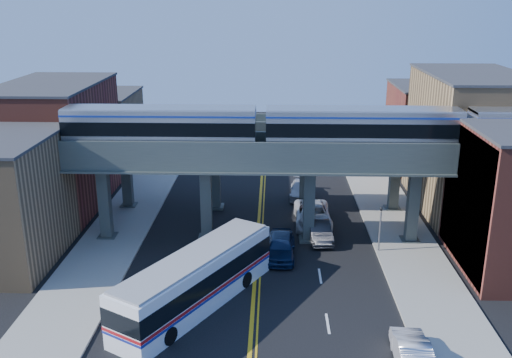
% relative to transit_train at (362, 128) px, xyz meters
% --- Properties ---
extents(ground, '(120.00, 120.00, 0.00)m').
position_rel_transit_train_xyz_m(ground, '(-7.77, -8.00, -9.15)').
color(ground, black).
rests_on(ground, ground).
extents(sidewalk_west, '(5.00, 70.00, 0.16)m').
position_rel_transit_train_xyz_m(sidewalk_west, '(-19.27, 2.00, -9.07)').
color(sidewalk_west, gray).
rests_on(sidewalk_west, ground).
extents(sidewalk_east, '(5.00, 70.00, 0.16)m').
position_rel_transit_train_xyz_m(sidewalk_east, '(3.73, 2.00, -9.07)').
color(sidewalk_east, gray).
rests_on(sidewalk_east, ground).
extents(building_west_b, '(8.00, 14.00, 11.00)m').
position_rel_transit_train_xyz_m(building_west_b, '(-26.27, 8.00, -3.65)').
color(building_west_b, brown).
rests_on(building_west_b, ground).
extents(building_west_c, '(8.00, 10.00, 8.00)m').
position_rel_transit_train_xyz_m(building_west_c, '(-26.27, 21.00, -5.15)').
color(building_west_c, olive).
rests_on(building_west_c, ground).
extents(building_east_b, '(8.00, 14.00, 12.00)m').
position_rel_transit_train_xyz_m(building_east_b, '(10.73, 8.00, -3.15)').
color(building_east_b, olive).
rests_on(building_east_b, ground).
extents(building_east_c, '(8.00, 10.00, 9.00)m').
position_rel_transit_train_xyz_m(building_east_c, '(10.73, 21.00, -4.65)').
color(building_east_c, brown).
rests_on(building_east_c, ground).
extents(mural_panel, '(0.10, 9.50, 9.50)m').
position_rel_transit_train_xyz_m(mural_panel, '(6.78, -4.00, -4.40)').
color(mural_panel, teal).
rests_on(mural_panel, ground).
extents(elevated_viaduct_near, '(52.00, 3.60, 7.40)m').
position_rel_transit_train_xyz_m(elevated_viaduct_near, '(-7.77, 0.00, -2.68)').
color(elevated_viaduct_near, '#424D4B').
rests_on(elevated_viaduct_near, ground).
extents(elevated_viaduct_far, '(52.00, 3.60, 7.40)m').
position_rel_transit_train_xyz_m(elevated_viaduct_far, '(-7.77, 7.00, -2.68)').
color(elevated_viaduct_far, '#424D4B').
rests_on(elevated_viaduct_far, ground).
extents(transit_train, '(44.37, 2.78, 3.23)m').
position_rel_transit_train_xyz_m(transit_train, '(0.00, 0.00, 0.00)').
color(transit_train, black).
rests_on(transit_train, elevated_viaduct_near).
extents(stop_sign, '(0.76, 0.09, 2.63)m').
position_rel_transit_train_xyz_m(stop_sign, '(-7.47, -5.00, -7.39)').
color(stop_sign, slate).
rests_on(stop_sign, ground).
extents(traffic_signal, '(0.15, 0.18, 4.10)m').
position_rel_transit_train_xyz_m(traffic_signal, '(1.43, -2.00, -6.85)').
color(traffic_signal, slate).
rests_on(traffic_signal, ground).
extents(transit_bus, '(9.02, 12.62, 3.34)m').
position_rel_transit_train_xyz_m(transit_bus, '(-11.29, -10.13, -7.44)').
color(transit_bus, white).
rests_on(transit_bus, ground).
extents(car_lane_a, '(2.27, 5.22, 1.75)m').
position_rel_transit_train_xyz_m(car_lane_a, '(-5.97, -3.00, -8.28)').
color(car_lane_a, '#111F40').
rests_on(car_lane_a, ground).
extents(car_lane_b, '(2.03, 4.85, 1.56)m').
position_rel_transit_train_xyz_m(car_lane_b, '(-2.89, 0.28, -8.37)').
color(car_lane_b, '#2A2A2C').
rests_on(car_lane_b, ground).
extents(car_lane_c, '(3.00, 6.42, 1.78)m').
position_rel_transit_train_xyz_m(car_lane_c, '(-3.21, 3.19, -8.26)').
color(car_lane_c, silver).
rests_on(car_lane_c, ground).
extents(car_lane_d, '(2.38, 5.07, 1.43)m').
position_rel_transit_train_xyz_m(car_lane_d, '(-3.90, 10.33, -8.44)').
color(car_lane_d, silver).
rests_on(car_lane_d, ground).
extents(car_parked_curb, '(1.93, 4.96, 1.61)m').
position_rel_transit_train_xyz_m(car_parked_curb, '(0.73, -15.94, -8.35)').
color(car_parked_curb, silver).
rests_on(car_parked_curb, ground).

